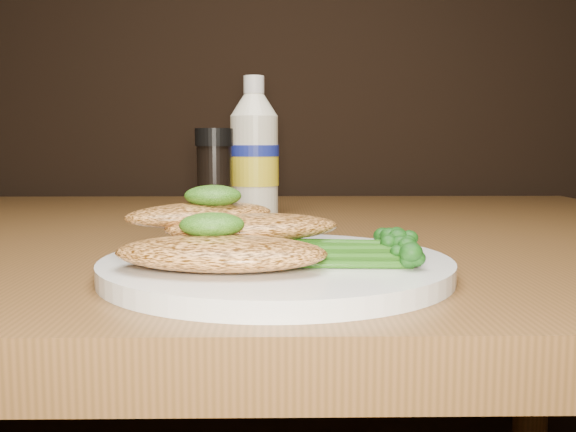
{
  "coord_description": "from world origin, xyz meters",
  "views": [
    {
      "loc": [
        0.12,
        0.35,
        0.84
      ],
      "look_at": [
        0.12,
        0.81,
        0.79
      ],
      "focal_mm": 40.4,
      "sensor_mm": 36.0,
      "label": 1
    }
  ],
  "objects": [
    {
      "name": "chicken_back",
      "position": [
        0.06,
        0.83,
        0.79
      ],
      "size": [
        0.13,
        0.11,
        0.02
      ],
      "primitive_type": "ellipsoid",
      "rotation": [
        0.0,
        0.0,
        0.53
      ],
      "color": "#E49348",
      "rests_on": "plate"
    },
    {
      "name": "broccolini_bundle",
      "position": [
        0.16,
        0.78,
        0.77
      ],
      "size": [
        0.12,
        0.09,
        0.02
      ],
      "primitive_type": null,
      "rotation": [
        0.0,
        0.0,
        -0.08
      ],
      "color": "#215412",
      "rests_on": "plate"
    },
    {
      "name": "plate",
      "position": [
        0.11,
        0.79,
        0.76
      ],
      "size": [
        0.24,
        0.24,
        0.01
      ],
      "primitive_type": "cylinder",
      "color": "white",
      "rests_on": "dining_table"
    },
    {
      "name": "pesto_front",
      "position": [
        0.07,
        0.77,
        0.79
      ],
      "size": [
        0.05,
        0.05,
        0.02
      ],
      "primitive_type": "ellipsoid",
      "rotation": [
        0.0,
        0.0,
        0.21
      ],
      "color": "#133608",
      "rests_on": "chicken_front"
    },
    {
      "name": "pesto_back",
      "position": [
        0.07,
        0.83,
        0.8
      ],
      "size": [
        0.05,
        0.04,
        0.02
      ],
      "primitive_type": "ellipsoid",
      "rotation": [
        0.0,
        0.0,
        -0.07
      ],
      "color": "#133608",
      "rests_on": "chicken_back"
    },
    {
      "name": "pepper_grinder",
      "position": [
        0.04,
        1.1,
        0.8
      ],
      "size": [
        0.06,
        0.06,
        0.11
      ],
      "primitive_type": null,
      "rotation": [
        0.0,
        0.0,
        0.41
      ],
      "color": "black",
      "rests_on": "dining_table"
    },
    {
      "name": "chicken_mid",
      "position": [
        0.1,
        0.81,
        0.78
      ],
      "size": [
        0.14,
        0.09,
        0.02
      ],
      "primitive_type": "ellipsoid",
      "rotation": [
        0.0,
        0.0,
        0.21
      ],
      "color": "#E49348",
      "rests_on": "plate"
    },
    {
      "name": "mayo_bottle",
      "position": [
        0.09,
        1.17,
        0.84
      ],
      "size": [
        0.07,
        0.07,
        0.17
      ],
      "primitive_type": null,
      "rotation": [
        0.0,
        0.0,
        0.22
      ],
      "color": "white",
      "rests_on": "dining_table"
    },
    {
      "name": "chicken_front",
      "position": [
        0.08,
        0.75,
        0.77
      ],
      "size": [
        0.14,
        0.09,
        0.02
      ],
      "primitive_type": "ellipsoid",
      "rotation": [
        0.0,
        0.0,
        -0.11
      ],
      "color": "#E49348",
      "rests_on": "plate"
    }
  ]
}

